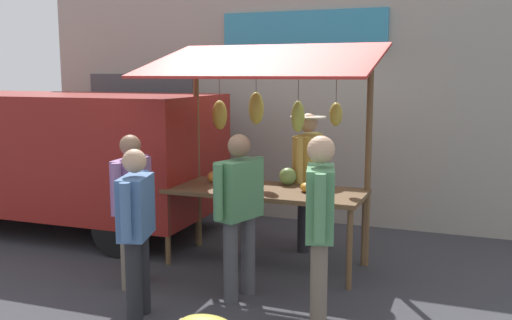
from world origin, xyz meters
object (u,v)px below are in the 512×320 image
shopper_in_striped_shirt (239,205)px  market_stall (265,130)px  shopper_in_grey_tee (320,220)px  vendor_with_sunhat (308,169)px  shopper_with_ponytail (132,200)px  shopper_with_shopping_bag (136,224)px  parked_van (49,148)px

shopper_in_striped_shirt → market_stall: bearing=23.6°
shopper_in_grey_tee → shopper_in_striped_shirt: (0.91, -0.45, -0.05)m
vendor_with_sunhat → shopper_in_striped_shirt: vendor_with_sunhat is taller
market_stall → shopper_with_ponytail: (1.02, 1.11, -0.64)m
vendor_with_sunhat → shopper_in_striped_shirt: bearing=-3.4°
vendor_with_sunhat → shopper_with_shopping_bag: vendor_with_sunhat is taller
shopper_in_grey_tee → shopper_in_striped_shirt: 1.02m
shopper_with_shopping_bag → parked_van: size_ratio=0.34×
vendor_with_sunhat → shopper_in_striped_shirt: 1.74m
shopper_with_ponytail → parked_van: bearing=51.7°
vendor_with_sunhat → shopper_with_shopping_bag: 2.64m
market_stall → vendor_with_sunhat: (-0.29, -0.71, -0.53)m
shopper_with_ponytail → parked_van: (2.35, -1.50, 0.23)m
shopper_with_ponytail → shopper_in_striped_shirt: size_ratio=0.97×
shopper_in_striped_shirt → vendor_with_sunhat: bearing=11.5°
market_stall → shopper_in_striped_shirt: (-0.12, 1.02, -0.61)m
market_stall → shopper_in_grey_tee: bearing=124.9°
shopper_in_grey_tee → shopper_with_shopping_bag: shopper_in_grey_tee is taller
market_stall → vendor_with_sunhat: 0.93m
market_stall → parked_van: bearing=-6.6°
shopper_with_shopping_bag → market_stall: bearing=-32.8°
shopper_with_ponytail → shopper_with_shopping_bag: bearing=-149.9°
shopper_with_ponytail → shopper_with_shopping_bag: (-0.50, 0.69, -0.02)m
shopper_in_grey_tee → shopper_with_ponytail: 2.09m
shopper_in_striped_shirt → parked_van: parked_van is taller
vendor_with_sunhat → market_stall: bearing=-19.9°
shopper_with_shopping_bag → shopper_in_striped_shirt: size_ratio=0.95×
vendor_with_sunhat → shopper_in_grey_tee: (-0.74, 2.18, -0.03)m
shopper_in_striped_shirt → parked_van: size_ratio=0.36×
market_stall → shopper_with_ponytail: 1.64m
shopper_with_ponytail → shopper_with_shopping_bag: size_ratio=1.02×
market_stall → shopper_with_ponytail: size_ratio=1.61×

